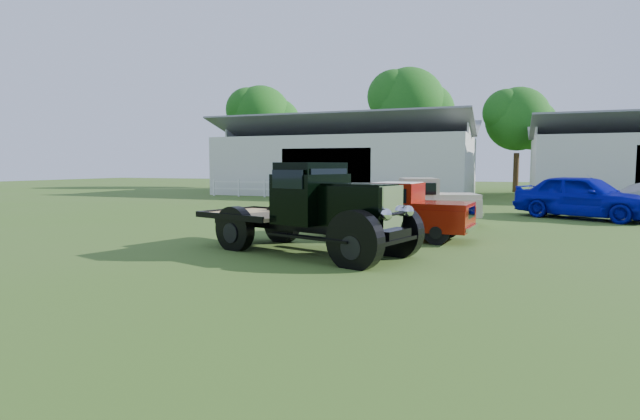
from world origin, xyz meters
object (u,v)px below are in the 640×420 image
at_px(white_pickup, 416,202).
at_px(red_pickup, 394,210).
at_px(vintage_flatbed, 308,208).
at_px(misc_car_blue, 584,197).

bearing_deg(white_pickup, red_pickup, -108.83).
bearing_deg(white_pickup, vintage_flatbed, -120.92).
relative_size(red_pickup, white_pickup, 1.01).
xyz_separation_m(vintage_flatbed, misc_car_blue, (7.44, 11.21, -0.21)).
distance_m(vintage_flatbed, white_pickup, 6.99).
xyz_separation_m(white_pickup, misc_car_blue, (5.99, 4.37, 0.07)).
bearing_deg(red_pickup, misc_car_blue, 58.78).
bearing_deg(vintage_flatbed, misc_car_blue, 73.53).
relative_size(vintage_flatbed, misc_car_blue, 1.06).
bearing_deg(white_pickup, misc_car_blue, 17.16).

